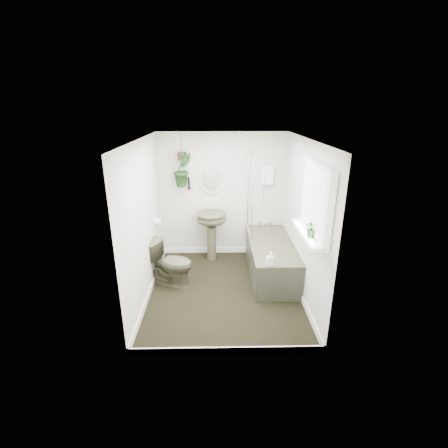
{
  "coord_description": "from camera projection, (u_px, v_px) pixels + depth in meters",
  "views": [
    {
      "loc": [
        -0.09,
        -4.41,
        2.72
      ],
      "look_at": [
        0.0,
        0.15,
        1.05
      ],
      "focal_mm": 26.0,
      "sensor_mm": 36.0,
      "label": 1
    }
  ],
  "objects": [
    {
      "name": "wall_sconce",
      "position": [
        189.0,
        183.0,
        5.86
      ],
      "size": [
        0.04,
        0.04,
        0.22
      ],
      "primitive_type": "cylinder",
      "color": "black",
      "rests_on": "wall_back"
    },
    {
      "name": "shower_box",
      "position": [
        267.0,
        175.0,
        5.82
      ],
      "size": [
        0.2,
        0.1,
        0.35
      ],
      "primitive_type": "cube",
      "color": "white",
      "rests_on": "wall_back"
    },
    {
      "name": "wall_left",
      "position": [
        144.0,
        222.0,
        4.66
      ],
      "size": [
        0.02,
        2.8,
        2.3
      ],
      "primitive_type": "cube",
      "color": "white",
      "rests_on": "ground"
    },
    {
      "name": "wall_back",
      "position": [
        223.0,
        196.0,
        6.01
      ],
      "size": [
        2.3,
        0.02,
        2.3
      ],
      "primitive_type": "cube",
      "color": "white",
      "rests_on": "ground"
    },
    {
      "name": "toilet",
      "position": [
        171.0,
        263.0,
        5.16
      ],
      "size": [
        0.82,
        0.63,
        0.74
      ],
      "primitive_type": "imported",
      "rotation": [
        0.0,
        0.0,
        1.23
      ],
      "color": "#3F402D",
      "rests_on": "floor"
    },
    {
      "name": "window_recess",
      "position": [
        316.0,
        201.0,
        3.88
      ],
      "size": [
        0.08,
        1.0,
        0.9
      ],
      "primitive_type": "cube",
      "color": "white",
      "rests_on": "wall_right"
    },
    {
      "name": "bath_screen",
      "position": [
        250.0,
        195.0,
        5.58
      ],
      "size": [
        0.04,
        0.72,
        1.4
      ],
      "primitive_type": null,
      "color": "silver",
      "rests_on": "bathtub"
    },
    {
      "name": "window_sill",
      "position": [
        308.0,
        233.0,
        4.02
      ],
      "size": [
        0.18,
        1.0,
        0.04
      ],
      "primitive_type": "cube",
      "color": "white",
      "rests_on": "wall_right"
    },
    {
      "name": "skirting",
      "position": [
        224.0,
        287.0,
        5.06
      ],
      "size": [
        2.3,
        2.8,
        0.1
      ],
      "primitive_type": "cube",
      "color": "white",
      "rests_on": "floor"
    },
    {
      "name": "pedestal_sink",
      "position": [
        212.0,
        237.0,
        5.95
      ],
      "size": [
        0.54,
        0.46,
        0.91
      ],
      "primitive_type": null,
      "rotation": [
        0.0,
        0.0,
        0.0
      ],
      "color": "#3F402D",
      "rests_on": "floor"
    },
    {
      "name": "window_blinds",
      "position": [
        313.0,
        201.0,
        3.87
      ],
      "size": [
        0.01,
        0.86,
        0.76
      ],
      "primitive_type": "cube",
      "color": "white",
      "rests_on": "wall_right"
    },
    {
      "name": "hanging_pot",
      "position": [
        182.0,
        156.0,
        5.58
      ],
      "size": [
        0.16,
        0.16,
        0.12
      ],
      "primitive_type": "cylinder",
      "color": "#2F2319",
      "rests_on": "ceiling"
    },
    {
      "name": "soap_bottle",
      "position": [
        270.0,
        259.0,
        4.58
      ],
      "size": [
        0.11,
        0.11,
        0.2
      ],
      "primitive_type": "imported",
      "rotation": [
        0.0,
        0.0,
        0.25
      ],
      "color": "black",
      "rests_on": "bathtub"
    },
    {
      "name": "hanging_plant",
      "position": [
        183.0,
        170.0,
        5.66
      ],
      "size": [
        0.41,
        0.38,
        0.59
      ],
      "primitive_type": "imported",
      "rotation": [
        0.0,
        0.0,
        0.46
      ],
      "color": "black",
      "rests_on": "ceiling"
    },
    {
      "name": "toilet_roll_holder",
      "position": [
        157.0,
        222.0,
        5.4
      ],
      "size": [
        0.11,
        0.11,
        0.11
      ],
      "primitive_type": "cylinder",
      "rotation": [
        0.0,
        1.57,
        0.0
      ],
      "color": "white",
      "rests_on": "wall_left"
    },
    {
      "name": "sill_plant",
      "position": [
        313.0,
        228.0,
        3.83
      ],
      "size": [
        0.24,
        0.22,
        0.22
      ],
      "primitive_type": "imported",
      "rotation": [
        0.0,
        0.0,
        0.34
      ],
      "color": "black",
      "rests_on": "window_sill"
    },
    {
      "name": "bathtub",
      "position": [
        271.0,
        259.0,
        5.46
      ],
      "size": [
        0.72,
        1.72,
        0.58
      ],
      "primitive_type": null,
      "color": "#3F402D",
      "rests_on": "floor"
    },
    {
      "name": "wall_front",
      "position": [
        227.0,
        267.0,
        3.36
      ],
      "size": [
        2.3,
        0.02,
        2.3
      ],
      "primitive_type": "cube",
      "color": "white",
      "rests_on": "ground"
    },
    {
      "name": "ceiling",
      "position": [
        224.0,
        139.0,
        4.28
      ],
      "size": [
        2.3,
        2.8,
        0.02
      ],
      "primitive_type": "cube",
      "color": "white",
      "rests_on": "ground"
    },
    {
      "name": "wall_right",
      "position": [
        304.0,
        221.0,
        4.71
      ],
      "size": [
        0.02,
        2.8,
        2.3
      ],
      "primitive_type": "cube",
      "color": "white",
      "rests_on": "ground"
    },
    {
      "name": "floor",
      "position": [
        224.0,
        291.0,
        5.08
      ],
      "size": [
        2.3,
        2.8,
        0.02
      ],
      "primitive_type": "cube",
      "color": "black",
      "rests_on": "ground"
    },
    {
      "name": "oval_mirror",
      "position": [
        211.0,
        177.0,
        5.84
      ],
      "size": [
        0.46,
        0.03,
        0.62
      ],
      "primitive_type": "ellipsoid",
      "color": "beige",
      "rests_on": "wall_back"
    }
  ]
}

